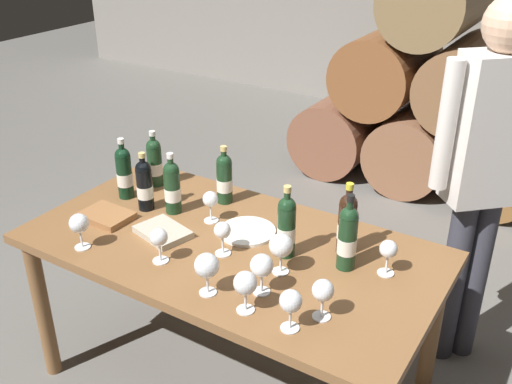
# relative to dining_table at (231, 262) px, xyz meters

# --- Properties ---
(ground_plane) EXTENTS (14.00, 14.00, 0.00)m
(ground_plane) POSITION_rel_dining_table_xyz_m (0.00, 0.00, -0.67)
(ground_plane) COLOR #66635E
(barrel_stack) EXTENTS (1.86, 0.90, 1.69)m
(barrel_stack) POSITION_rel_dining_table_xyz_m (0.00, 2.60, -0.01)
(barrel_stack) COLOR brown
(barrel_stack) RESTS_ON ground_plane
(dining_table) EXTENTS (1.70, 0.90, 0.76)m
(dining_table) POSITION_rel_dining_table_xyz_m (0.00, 0.00, 0.00)
(dining_table) COLOR brown
(dining_table) RESTS_ON ground_plane
(wine_bottle_0) EXTENTS (0.07, 0.07, 0.30)m
(wine_bottle_0) POSITION_rel_dining_table_xyz_m (0.42, 0.19, 0.22)
(wine_bottle_0) COLOR black
(wine_bottle_0) RESTS_ON dining_table
(wine_bottle_1) EXTENTS (0.07, 0.07, 0.28)m
(wine_bottle_1) POSITION_rel_dining_table_xyz_m (-0.62, 0.26, 0.21)
(wine_bottle_1) COLOR #19381E
(wine_bottle_1) RESTS_ON dining_table
(wine_bottle_2) EXTENTS (0.07, 0.07, 0.28)m
(wine_bottle_2) POSITION_rel_dining_table_xyz_m (-0.37, 0.09, 0.22)
(wine_bottle_2) COLOR #19381E
(wine_bottle_2) RESTS_ON dining_table
(wine_bottle_3) EXTENTS (0.07, 0.07, 0.30)m
(wine_bottle_3) POSITION_rel_dining_table_xyz_m (0.23, 0.05, 0.22)
(wine_bottle_3) COLOR #19381E
(wine_bottle_3) RESTS_ON dining_table
(wine_bottle_4) EXTENTS (0.07, 0.07, 0.28)m
(wine_bottle_4) POSITION_rel_dining_table_xyz_m (-0.23, 0.29, 0.21)
(wine_bottle_4) COLOR #19381E
(wine_bottle_4) RESTS_ON dining_table
(wine_bottle_5) EXTENTS (0.07, 0.07, 0.27)m
(wine_bottle_5) POSITION_rel_dining_table_xyz_m (-0.49, 0.05, 0.21)
(wine_bottle_5) COLOR black
(wine_bottle_5) RESTS_ON dining_table
(wine_bottle_6) EXTENTS (0.07, 0.07, 0.31)m
(wine_bottle_6) POSITION_rel_dining_table_xyz_m (0.47, 0.09, 0.22)
(wine_bottle_6) COLOR #19381E
(wine_bottle_6) RESTS_ON dining_table
(wine_bottle_7) EXTENTS (0.07, 0.07, 0.29)m
(wine_bottle_7) POSITION_rel_dining_table_xyz_m (-0.65, 0.09, 0.22)
(wine_bottle_7) COLOR black
(wine_bottle_7) RESTS_ON dining_table
(wine_glass_0) EXTENTS (0.09, 0.09, 0.16)m
(wine_glass_0) POSITION_rel_dining_table_xyz_m (0.28, -0.07, 0.21)
(wine_glass_0) COLOR white
(wine_glass_0) RESTS_ON dining_table
(wine_glass_1) EXTENTS (0.07, 0.07, 0.14)m
(wine_glass_1) POSITION_rel_dining_table_xyz_m (-0.17, 0.11, 0.19)
(wine_glass_1) COLOR white
(wine_glass_1) RESTS_ON dining_table
(wine_glass_2) EXTENTS (0.07, 0.07, 0.15)m
(wine_glass_2) POSITION_rel_dining_table_xyz_m (-0.16, -0.25, 0.19)
(wine_glass_2) COLOR white
(wine_glass_2) RESTS_ON dining_table
(wine_glass_3) EXTENTS (0.08, 0.08, 0.16)m
(wine_glass_3) POSITION_rel_dining_table_xyz_m (0.28, -0.21, 0.20)
(wine_glass_3) COLOR white
(wine_glass_3) RESTS_ON dining_table
(wine_glass_4) EXTENTS (0.07, 0.07, 0.14)m
(wine_glass_4) POSITION_rel_dining_table_xyz_m (0.02, -0.08, 0.19)
(wine_glass_4) COLOR white
(wine_glass_4) RESTS_ON dining_table
(wine_glass_5) EXTENTS (0.08, 0.08, 0.16)m
(wine_glass_5) POSITION_rel_dining_table_xyz_m (0.29, -0.33, 0.20)
(wine_glass_5) COLOR white
(wine_glass_5) RESTS_ON dining_table
(wine_glass_6) EXTENTS (0.08, 0.08, 0.15)m
(wine_glass_6) POSITION_rel_dining_table_xyz_m (0.46, -0.33, 0.20)
(wine_glass_6) COLOR white
(wine_glass_6) RESTS_ON dining_table
(wine_glass_7) EXTENTS (0.08, 0.08, 0.15)m
(wine_glass_7) POSITION_rel_dining_table_xyz_m (0.53, -0.23, 0.20)
(wine_glass_7) COLOR white
(wine_glass_7) RESTS_ON dining_table
(wine_glass_8) EXTENTS (0.09, 0.09, 0.16)m
(wine_glass_8) POSITION_rel_dining_table_xyz_m (0.12, -0.32, 0.21)
(wine_glass_8) COLOR white
(wine_glass_8) RESTS_ON dining_table
(wine_glass_9) EXTENTS (0.07, 0.07, 0.14)m
(wine_glass_9) POSITION_rel_dining_table_xyz_m (0.62, 0.13, 0.19)
(wine_glass_9) COLOR white
(wine_glass_9) RESTS_ON dining_table
(wine_glass_10) EXTENTS (0.08, 0.08, 0.15)m
(wine_glass_10) POSITION_rel_dining_table_xyz_m (-0.49, -0.34, 0.20)
(wine_glass_10) COLOR white
(wine_glass_10) RESTS_ON dining_table
(tasting_notebook) EXTENTS (0.25, 0.21, 0.03)m
(tasting_notebook) POSITION_rel_dining_table_xyz_m (-0.28, -0.09, 0.11)
(tasting_notebook) COLOR #B2A893
(tasting_notebook) RESTS_ON dining_table
(leather_ledger) EXTENTS (0.22, 0.17, 0.03)m
(leather_ledger) POSITION_rel_dining_table_xyz_m (-0.58, -0.12, 0.11)
(leather_ledger) COLOR #936038
(leather_ledger) RESTS_ON dining_table
(serving_plate) EXTENTS (0.24, 0.24, 0.01)m
(serving_plate) POSITION_rel_dining_table_xyz_m (0.01, 0.11, 0.10)
(serving_plate) COLOR white
(serving_plate) RESTS_ON dining_table
(sommelier_presenting) EXTENTS (0.38, 0.36, 1.72)m
(sommelier_presenting) POSITION_rel_dining_table_xyz_m (0.80, 0.75, 0.37)
(sommelier_presenting) COLOR #383842
(sommelier_presenting) RESTS_ON ground_plane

